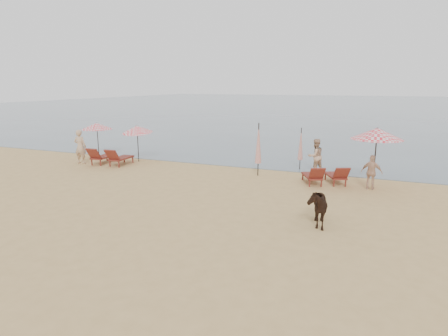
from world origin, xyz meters
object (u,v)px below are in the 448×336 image
Objects in this scene: lounger_cluster_right at (325,175)px; umbrella_closed_left at (258,144)px; umbrella_closed_right at (301,144)px; beachgoer_right_a at (315,156)px; lounger_cluster_left at (110,157)px; cow at (316,206)px; beachgoer_left at (80,147)px; umbrella_open_right at (377,134)px; umbrella_open_left_a at (97,126)px; beachgoer_right_b at (372,172)px; umbrella_open_left_b at (137,129)px.

umbrella_closed_left is (-3.34, 0.49, 1.19)m from lounger_cluster_right.
umbrella_closed_right reaches higher than beachgoer_right_a.
lounger_cluster_left is 13.25m from cow.
umbrella_open_right is at bearing 174.24° from beachgoer_left.
umbrella_closed_left is at bearing -161.38° from umbrella_open_right.
umbrella_open_left_a is 1.39× the size of cow.
umbrella_open_left_a reaches higher than beachgoer_right_a.
umbrella_closed_right is 1.11m from beachgoer_right_a.
umbrella_closed_right is 1.49× the size of beachgoer_right_b.
cow is at bearing -86.14° from umbrella_open_right.
umbrella_open_left_b is 12.98m from umbrella_open_right.
beachgoer_left is 1.29× the size of beachgoer_right_b.
beachgoer_right_a is at bearing 9.18° from lounger_cluster_left.
umbrella_closed_right is at bearing 168.70° from umbrella_open_right.
cow is (14.59, -6.94, -1.27)m from umbrella_open_left_a.
beachgoer_right_a is 3.50m from beachgoer_right_b.
umbrella_closed_left is at bearing 2.84° from beachgoer_right_b.
beachgoer_right_a is (2.56, 1.61, -0.73)m from umbrella_closed_left.
umbrella_open_right is at bearing -2.11° from umbrella_closed_left.
lounger_cluster_left is 0.89× the size of umbrella_closed_right.
umbrella_open_left_b is 10.23m from beachgoer_right_a.
umbrella_open_left_b is at bearing 3.33° from beachgoer_right_b.
lounger_cluster_right is 11.08m from umbrella_open_left_b.
umbrella_open_left_b is 7.61m from umbrella_closed_left.
beachgoer_left reaches higher than lounger_cluster_right.
lounger_cluster_left is at bearing -31.95° from beachgoer_right_a.
cow is at bearing -36.83° from umbrella_open_left_b.
lounger_cluster_right is 0.86× the size of umbrella_open_right.
umbrella_open_left_b reaches higher than umbrella_open_left_a.
umbrella_open_left_b is 1.44× the size of cow.
umbrella_open_left_b is 3.37m from beachgoer_left.
umbrella_open_right is at bearing -16.34° from lounger_cluster_right.
umbrella_open_right is 1.75× the size of beachgoer_right_b.
umbrella_open_left_a is 13.51m from beachgoer_right_a.
umbrella_open_left_a reaches higher than cow.
beachgoer_right_a is 1.17× the size of beachgoer_right_b.
umbrella_open_left_b is at bearing 8.72° from umbrella_open_left_a.
umbrella_open_right is at bearing -93.41° from beachgoer_right_b.
umbrella_closed_right is at bearing 50.98° from umbrella_closed_left.
lounger_cluster_left is 1.88m from beachgoer_left.
umbrella_open_left_a reaches higher than lounger_cluster_right.
umbrella_open_left_a is 0.96× the size of umbrella_open_left_b.
umbrella_closed_left is 1.74× the size of beachgoer_right_b.
umbrella_open_left_a is at bearing 148.84° from lounger_cluster_right.
umbrella_closed_left reaches higher than umbrella_closed_right.
lounger_cluster_right is 13.70m from beachgoer_left.
umbrella_closed_right is (10.25, 2.78, 0.91)m from lounger_cluster_left.
lounger_cluster_left is at bearing -157.29° from umbrella_open_right.
lounger_cluster_left is 3.33m from umbrella_open_left_a.
umbrella_open_left_b is 9.39m from umbrella_closed_right.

